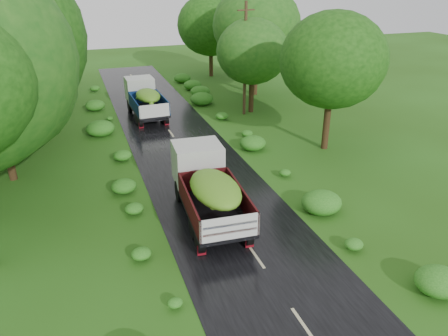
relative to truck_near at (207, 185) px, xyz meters
name	(u,v)px	position (x,y,z in m)	size (l,w,h in m)	color
ground	(303,324)	(0.90, -7.98, -1.65)	(120.00, 120.00, 0.00)	#23480F
road	(248,244)	(0.90, -2.98, -1.64)	(6.50, 80.00, 0.02)	black
road_lines	(239,232)	(0.90, -1.98, -1.63)	(0.12, 69.60, 0.00)	#BFB78C
truck_near	(207,185)	(0.00, 0.00, 0.00)	(2.86, 7.09, 2.92)	black
truck_far	(145,98)	(-0.10, 16.79, -0.10)	(2.53, 6.62, 2.75)	black
utility_pole	(245,59)	(7.69, 14.67, 2.89)	(1.53, 0.44, 8.83)	#382616
trees_right	(254,37)	(9.86, 18.17, 4.03)	(6.19, 26.99, 8.15)	black
shrubs	(193,160)	(0.90, 6.02, -1.30)	(11.90, 44.00, 0.70)	#1F6317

